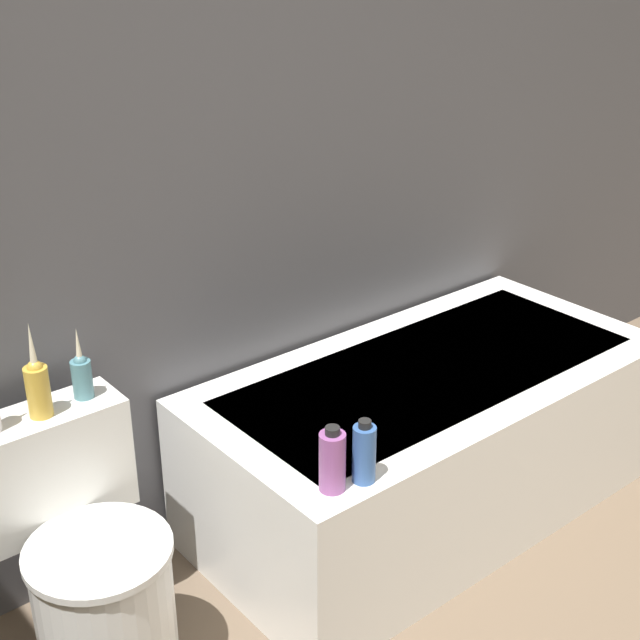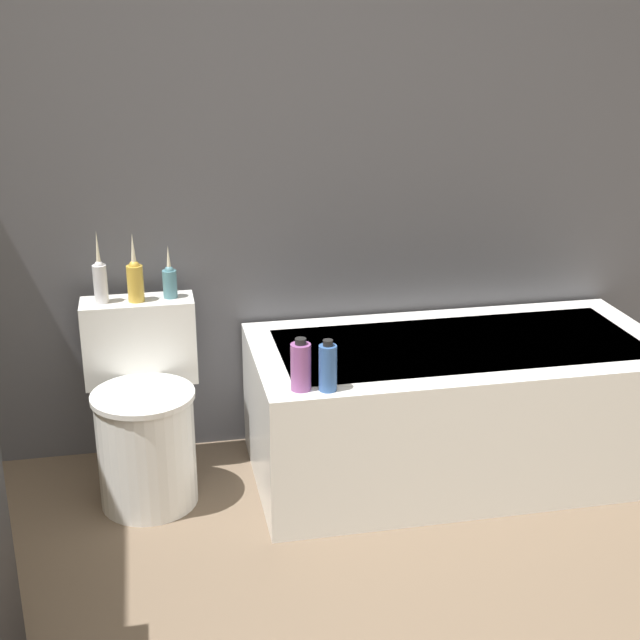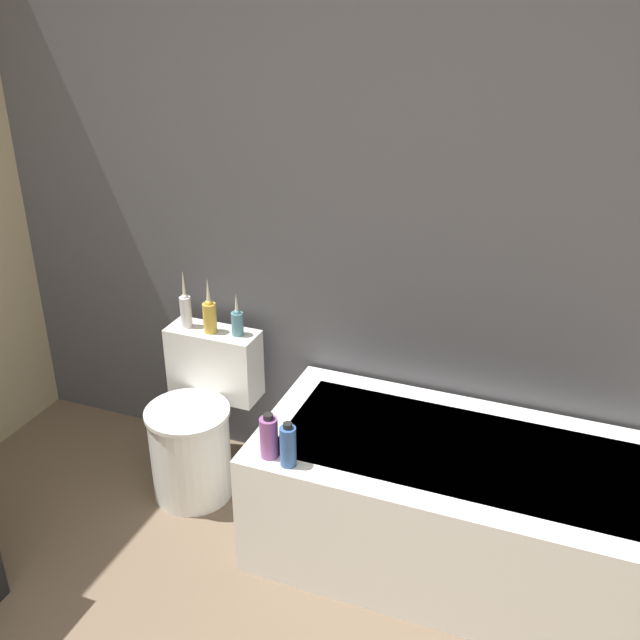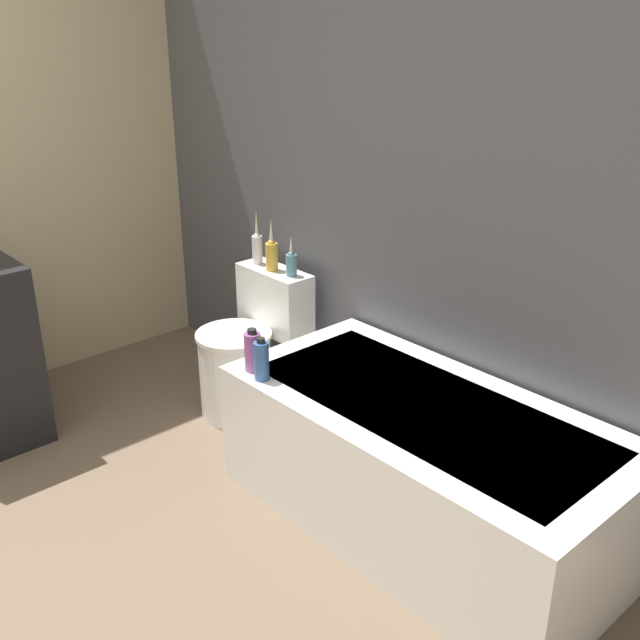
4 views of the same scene
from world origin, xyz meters
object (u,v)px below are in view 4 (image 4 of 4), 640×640
object	(u,v)px
toilet	(247,352)
vase_silver	(272,253)
vase_gold	(257,246)
shampoo_bottle_tall	(253,351)
bathtub	(422,465)
vase_bronze	(291,262)
shampoo_bottle_short	(261,360)

from	to	relation	value
toilet	vase_silver	size ratio (longest dim) A/B	2.71
toilet	vase_silver	distance (m)	0.50
vase_gold	shampoo_bottle_tall	size ratio (longest dim) A/B	1.49
bathtub	vase_bronze	xyz separation A→B (m)	(-1.06, 0.25, 0.50)
vase_gold	vase_bronze	distance (m)	0.25
vase_gold	vase_silver	bearing A→B (deg)	-4.03
vase_gold	shampoo_bottle_tall	bearing A→B (deg)	-39.34
vase_gold	shampoo_bottle_short	world-z (taller)	vase_gold
bathtub	toilet	bearing A→B (deg)	177.30
bathtub	vase_silver	bearing A→B (deg)	169.16
bathtub	shampoo_bottle_tall	size ratio (longest dim) A/B	8.61
bathtub	shampoo_bottle_short	distance (m)	0.74
bathtub	shampoo_bottle_tall	distance (m)	0.80
bathtub	shampoo_bottle_short	xyz separation A→B (m)	(-0.58, -0.32, 0.34)
shampoo_bottle_short	bathtub	bearing A→B (deg)	28.84
shampoo_bottle_short	vase_gold	bearing A→B (deg)	142.97
toilet	shampoo_bottle_tall	bearing A→B (deg)	-33.90
toilet	vase_bronze	size ratio (longest dim) A/B	3.51
toilet	shampoo_bottle_tall	size ratio (longest dim) A/B	3.85
toilet	vase_bronze	xyz separation A→B (m)	(0.13, 0.19, 0.46)
toilet	vase_bronze	bearing A→B (deg)	56.56
toilet	shampoo_bottle_short	bearing A→B (deg)	-31.55
vase_silver	vase_bronze	distance (m)	0.13
toilet	vase_silver	xyz separation A→B (m)	(0.00, 0.17, 0.47)
bathtub	vase_silver	size ratio (longest dim) A/B	6.06
vase_bronze	shampoo_bottle_short	distance (m)	0.76
bathtub	vase_silver	xyz separation A→B (m)	(-1.19, 0.23, 0.52)
toilet	vase_silver	world-z (taller)	vase_silver
vase_silver	shampoo_bottle_tall	distance (m)	0.76
toilet	vase_bronze	distance (m)	0.51
bathtub	toilet	xyz separation A→B (m)	(-1.19, 0.06, 0.05)
toilet	vase_gold	xyz separation A→B (m)	(-0.13, 0.18, 0.48)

